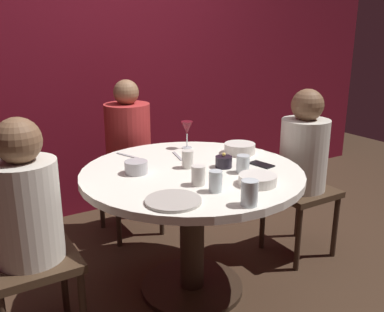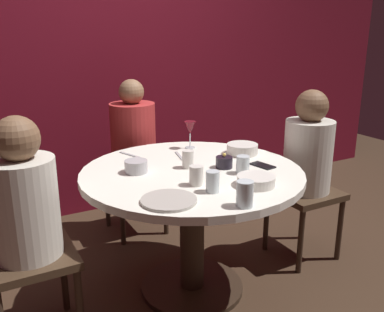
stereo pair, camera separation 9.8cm
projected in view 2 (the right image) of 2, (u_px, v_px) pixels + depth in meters
The scene contains 20 objects.
ground_plane at pixel (192, 288), 2.54m from camera, with size 8.00×8.00×0.00m, color #382619.
back_wall at pixel (104, 53), 3.39m from camera, with size 6.00×0.10×2.60m, color maroon.
dining_table at pixel (192, 199), 2.37m from camera, with size 1.21×1.21×0.75m.
seated_diner_left at pixel (25, 208), 1.93m from camera, with size 0.40×0.40×1.13m.
seated_diner_back at pixel (133, 140), 3.07m from camera, with size 0.40×0.40×1.15m.
seated_diner_right at pixel (308, 156), 2.72m from camera, with size 0.40×0.40×1.13m.
candle_holder at pixel (224, 162), 2.35m from camera, with size 0.09×0.09×0.08m.
wine_glass at pixel (190, 129), 2.71m from camera, with size 0.08×0.08×0.18m.
dinner_plate at pixel (169, 200), 1.90m from camera, with size 0.25×0.25×0.01m, color #B2ADA3.
cell_phone at pixel (263, 165), 2.39m from camera, with size 0.07×0.14×0.01m, color black.
bowl_serving_large at pixel (136, 166), 2.27m from camera, with size 0.12×0.12×0.07m, color #B7B7BC.
bowl_salad_center at pixel (256, 181), 2.09m from camera, with size 0.19×0.19×0.05m, color silver.
bowl_small_white at pixel (242, 149), 2.61m from camera, with size 0.19×0.19×0.06m, color silver.
cup_near_candle at pixel (213, 182), 2.00m from camera, with size 0.06×0.06×0.10m, color silver.
cup_by_left_diner at pixel (187, 159), 2.34m from camera, with size 0.06×0.06×0.10m, color silver.
cup_by_right_diner at pixel (243, 165), 2.26m from camera, with size 0.07×0.07×0.10m, color silver.
cup_center_front at pixel (196, 176), 2.09m from camera, with size 0.07×0.07×0.10m, color silver.
cup_far_edge at pixel (245, 194), 1.83m from camera, with size 0.07×0.07×0.12m, color silver.
fork_near_plate at pixel (180, 156), 2.57m from camera, with size 0.02×0.18×0.01m, color #B7B7BC.
knife_near_plate at pixel (130, 155), 2.59m from camera, with size 0.02×0.18×0.01m, color #B7B7BC.
Camera 2 is at (-1.06, -1.93, 1.49)m, focal length 39.80 mm.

